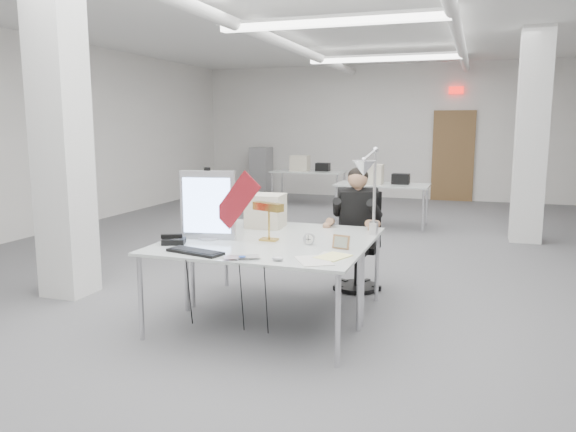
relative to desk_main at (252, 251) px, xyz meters
name	(u,v)px	position (x,y,z in m)	size (l,w,h in m)	color
room_shell	(334,132)	(0.04, 2.63, 0.95)	(10.04, 14.04, 3.24)	#57575A
desk_main	(252,251)	(0.00, 0.00, 0.00)	(1.80, 0.90, 0.03)	silver
desk_second	(286,232)	(0.00, 0.90, 0.00)	(1.80, 0.90, 0.03)	silver
bg_desk_a	(382,185)	(0.20, 5.50, 0.00)	(1.60, 0.80, 0.03)	silver
bg_desk_b	(309,172)	(-1.80, 7.70, 0.00)	(1.60, 0.80, 0.03)	silver
filing_cabinet	(261,171)	(-3.50, 9.15, -0.14)	(0.45, 0.55, 1.20)	gray
office_chair	(358,238)	(0.57, 1.62, -0.17)	(0.56, 0.56, 1.15)	black
seated_person	(357,209)	(0.57, 1.57, 0.16)	(0.49, 0.62, 0.93)	black
monitor	(208,205)	(-0.54, 0.28, 0.32)	(0.50, 0.05, 0.62)	#B2B2B7
pennant	(237,200)	(-0.23, 0.24, 0.39)	(0.52, 0.01, 0.21)	maroon
keyboard	(195,252)	(-0.38, -0.27, 0.02)	(0.50, 0.17, 0.02)	black
laptop	(242,259)	(0.08, -0.37, 0.02)	(0.28, 0.18, 0.02)	#B8B7BC
mouse	(278,259)	(0.34, -0.30, 0.03)	(0.09, 0.06, 0.04)	#A3A3A7
bankers_lamp	(269,220)	(0.01, 0.39, 0.20)	(0.33, 0.13, 0.38)	gold
desk_phone	(174,241)	(-0.73, -0.01, 0.04)	(0.19, 0.17, 0.05)	black
picture_frame_left	(191,231)	(-0.74, 0.33, 0.07)	(0.14, 0.01, 0.11)	#91643E
picture_frame_right	(341,242)	(0.70, 0.26, 0.07)	(0.15, 0.01, 0.12)	#A77348
desk_clock	(309,239)	(0.40, 0.34, 0.06)	(0.10, 0.10, 0.03)	#ACABB0
paper_stack_a	(314,261)	(0.60, -0.22, 0.02)	(0.23, 0.34, 0.01)	silver
paper_stack_b	(333,257)	(0.71, -0.05, 0.02)	(0.20, 0.28, 0.01)	#FEFA98
paper_stack_c	(333,255)	(0.70, 0.02, 0.02)	(0.20, 0.14, 0.01)	silver
beige_monitor	(266,211)	(-0.26, 1.00, 0.18)	(0.35, 0.34, 0.34)	beige
architect_lamp	(370,192)	(0.85, 0.73, 0.44)	(0.23, 0.67, 0.86)	#B9BABE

